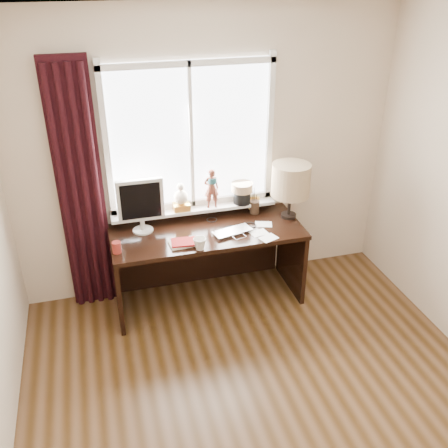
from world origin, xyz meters
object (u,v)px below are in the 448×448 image
object	(u,v)px
laptop	(233,232)
mug	(200,243)
red_cup	(117,247)
monitor	(141,203)
table_lamp	(291,181)
desk	(205,248)

from	to	relation	value
laptop	mug	xyz separation A→B (m)	(-0.34, -0.19, 0.04)
mug	red_cup	xyz separation A→B (m)	(-0.66, 0.13, -0.01)
monitor	table_lamp	distance (m)	1.35
desk	table_lamp	bearing A→B (deg)	-3.57
laptop	desk	distance (m)	0.39
laptop	mug	world-z (taller)	mug
desk	table_lamp	size ratio (longest dim) A/B	3.27
mug	red_cup	bearing A→B (deg)	169.21
laptop	mug	distance (m)	0.39
mug	table_lamp	size ratio (longest dim) A/B	0.21
desk	monitor	distance (m)	0.76
laptop	desk	world-z (taller)	laptop
table_lamp	laptop	bearing A→B (deg)	-164.98
desk	monitor	xyz separation A→B (m)	(-0.55, 0.04, 0.52)
red_cup	table_lamp	bearing A→B (deg)	7.89
mug	red_cup	size ratio (longest dim) A/B	1.12
red_cup	desk	xyz separation A→B (m)	(0.80, 0.27, -0.29)
laptop	mug	bearing A→B (deg)	-164.54
monitor	laptop	bearing A→B (deg)	-18.10
red_cup	desk	world-z (taller)	red_cup
red_cup	desk	size ratio (longest dim) A/B	0.06
laptop	table_lamp	bearing A→B (deg)	1.32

